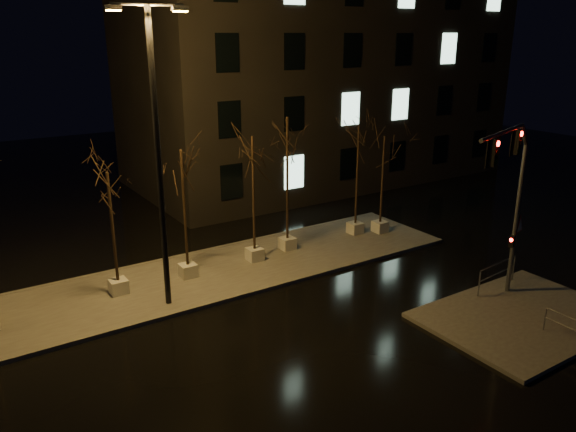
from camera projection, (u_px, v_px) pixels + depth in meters
ground at (294, 336)px, 18.92m from camera, size 90.00×90.00×0.00m
median at (215, 273)px, 23.68m from camera, size 22.00×5.00×0.15m
sidewalk_corner at (523, 317)px, 20.02m from camera, size 7.00×5.00×0.15m
building at (318, 68)px, 38.22m from camera, size 25.00×12.00×15.00m
tree_1 at (110, 200)px, 20.56m from camera, size 1.80×1.80×4.92m
tree_2 at (183, 179)px, 21.90m from camera, size 1.80×1.80×5.45m
tree_3 at (253, 165)px, 23.54m from camera, size 1.80×1.80×5.68m
tree_4 at (287, 148)px, 24.69m from camera, size 1.80×1.80×6.29m
tree_5 at (358, 150)px, 26.92m from camera, size 1.80×1.80×5.57m
tree_6 at (384, 158)px, 27.25m from camera, size 1.80×1.80×5.01m
traffic_signal_mast at (512, 189)px, 19.75m from camera, size 5.20×1.72×6.62m
streetlight_main at (157, 142)px, 19.05m from camera, size 2.62×0.79×10.49m
guard_rail_a at (497, 271)px, 21.94m from camera, size 2.46×0.29×1.06m
guard_rail_b at (570, 326)px, 18.12m from camera, size 0.06×1.82×0.86m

